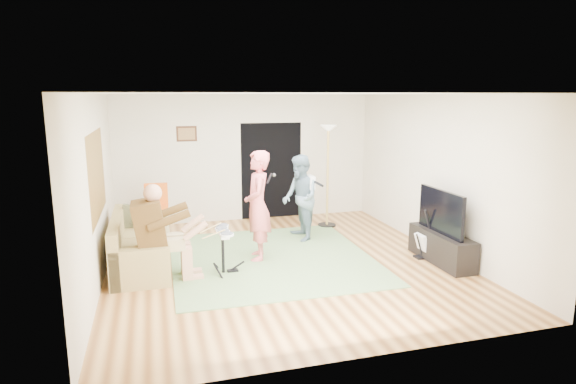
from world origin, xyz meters
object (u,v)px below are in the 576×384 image
object	(u,v)px
sofa	(136,250)
guitarist	(300,198)
torchiere_lamp	(328,158)
singer	(258,206)
television	(441,212)
guitar_spare	(423,244)
dining_chair	(157,220)
drum_kit	(223,254)
tv_cabinet	(441,247)

from	to	relation	value
sofa	guitarist	distance (m)	3.08
torchiere_lamp	singer	bearing A→B (deg)	-138.23
torchiere_lamp	television	xyz separation A→B (m)	(0.97, -2.60, -0.58)
guitar_spare	dining_chair	bearing A→B (deg)	151.69
sofa	guitar_spare	world-z (taller)	guitar_spare
guitarist	guitar_spare	distance (m)	2.35
sofa	singer	distance (m)	2.06
guitarist	dining_chair	distance (m)	2.72
singer	guitar_spare	bearing A→B (deg)	84.60
television	torchiere_lamp	bearing A→B (deg)	110.40
drum_kit	torchiere_lamp	distance (m)	3.47
guitarist	tv_cabinet	bearing A→B (deg)	44.69
sofa	guitar_spare	xyz separation A→B (m)	(4.60, -0.85, -0.04)
guitarist	television	world-z (taller)	guitarist
drum_kit	guitar_spare	world-z (taller)	guitar_spare
torchiere_lamp	television	distance (m)	2.84
dining_chair	torchiere_lamp	bearing A→B (deg)	4.14
sofa	guitarist	world-z (taller)	guitarist
singer	guitar_spare	distance (m)	2.83
singer	television	world-z (taller)	singer
guitarist	torchiere_lamp	xyz separation A→B (m)	(0.83, 0.77, 0.63)
drum_kit	tv_cabinet	size ratio (longest dim) A/B	0.51
guitar_spare	television	size ratio (longest dim) A/B	0.71
drum_kit	dining_chair	bearing A→B (deg)	114.14
tv_cabinet	drum_kit	bearing A→B (deg)	172.55
sofa	dining_chair	xyz separation A→B (m)	(0.35, 1.44, 0.10)
torchiere_lamp	dining_chair	xyz separation A→B (m)	(-3.42, -0.06, -1.06)
sofa	torchiere_lamp	size ratio (longest dim) A/B	0.97
guitar_spare	tv_cabinet	xyz separation A→B (m)	(0.19, -0.26, 0.01)
torchiere_lamp	television	size ratio (longest dim) A/B	1.79
torchiere_lamp	tv_cabinet	size ratio (longest dim) A/B	1.49
tv_cabinet	dining_chair	bearing A→B (deg)	150.15
dining_chair	television	world-z (taller)	television
singer	dining_chair	size ratio (longest dim) A/B	1.72
guitarist	torchiere_lamp	size ratio (longest dim) A/B	0.77
guitar_spare	television	bearing A→B (deg)	-61.80
singer	tv_cabinet	bearing A→B (deg)	80.78
drum_kit	singer	bearing A→B (deg)	38.01
dining_chair	tv_cabinet	world-z (taller)	dining_chair
sofa	torchiere_lamp	world-z (taller)	torchiere_lamp
drum_kit	torchiere_lamp	world-z (taller)	torchiere_lamp
guitar_spare	television	distance (m)	0.68
singer	television	bearing A→B (deg)	80.47
sofa	singer	world-z (taller)	singer
singer	television	xyz separation A→B (m)	(2.79, -0.97, -0.06)
drum_kit	singer	world-z (taller)	singer
drum_kit	guitarist	distance (m)	2.20
sofa	tv_cabinet	size ratio (longest dim) A/B	1.45
torchiere_lamp	tv_cabinet	xyz separation A→B (m)	(1.02, -2.60, -1.18)
torchiere_lamp	sofa	bearing A→B (deg)	-158.40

